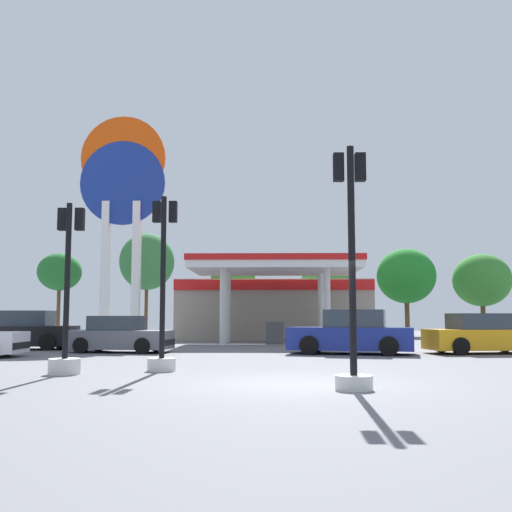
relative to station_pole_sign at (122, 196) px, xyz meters
The scene contains 16 objects.
ground_plane 22.44m from the station_pole_sign, 66.18° to the right, with size 90.00×90.00×0.00m, color slate.
gas_station 11.32m from the station_pole_sign, 31.26° to the left, with size 11.53×13.44×4.33m.
station_pole_sign is the anchor object (origin of this frame).
car_0 11.34m from the station_pole_sign, 76.05° to the right, with size 4.17×2.25×1.42m.
car_2 16.09m from the station_pole_sign, 39.94° to the right, with size 4.93×2.93×1.65m.
car_3 10.00m from the station_pole_sign, 111.79° to the right, with size 4.71×2.36×1.64m.
car_4 19.73m from the station_pole_sign, 28.94° to the right, with size 4.43×2.35×1.52m.
traffic_signal_0 18.14m from the station_pole_sign, 72.39° to the right, with size 0.73×0.73×4.60m.
traffic_signal_1 18.60m from the station_pole_sign, 80.33° to the right, with size 0.78×0.78×4.25m.
traffic_signal_2 23.11m from the station_pole_sign, 64.57° to the right, with size 0.73×0.73×4.81m.
tree_0 13.64m from the station_pole_sign, 123.01° to the left, with size 3.15×3.15×5.96m.
tree_1 12.86m from the station_pole_sign, 95.21° to the left, with size 4.09×4.09×7.60m.
tree_2 14.20m from the station_pole_sign, 67.28° to the left, with size 3.33×3.33×5.87m.
tree_3 17.09m from the station_pole_sign, 42.83° to the left, with size 3.65×3.65×5.55m.
tree_4 21.04m from the station_pole_sign, 30.96° to the left, with size 4.14×4.14×6.18m.
tree_5 26.43m from the station_pole_sign, 26.33° to the left, with size 4.13×4.13×5.89m.
Camera 1 is at (-0.57, -12.73, 1.43)m, focal length 42.00 mm.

